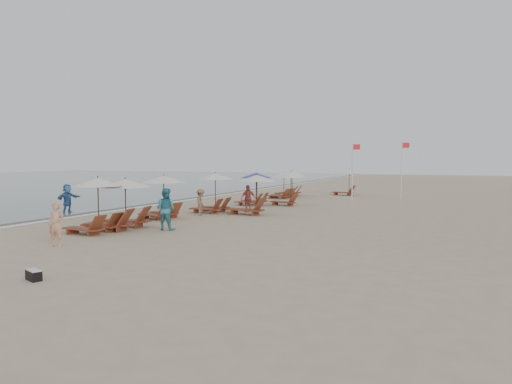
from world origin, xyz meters
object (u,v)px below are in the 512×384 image
at_px(lounger_station_6, 290,183).
at_px(inland_station_2, 347,179).
at_px(lounger_station_2, 161,195).
at_px(inland_station_0, 251,192).
at_px(beachgoer_mid_a, 166,209).
at_px(beachgoer_mid_b, 201,202).
at_px(lounger_station_1, 121,205).
at_px(inland_station_1, 288,184).
at_px(waterline_walker, 67,199).
at_px(duffel_bag, 34,275).
at_px(lounger_station_4, 253,188).
at_px(lounger_station_3, 212,193).
at_px(flag_pole_near, 353,168).
at_px(beachgoer_near, 56,224).
at_px(beachgoer_far_a, 248,198).
at_px(lounger_station_0, 94,207).
at_px(lounger_station_5, 282,184).

height_order(lounger_station_6, inland_station_2, inland_station_2).
distance_m(lounger_station_2, inland_station_0, 5.01).
bearing_deg(inland_station_0, inland_station_2, 84.26).
distance_m(beachgoer_mid_a, beachgoer_mid_b, 5.41).
xyz_separation_m(lounger_station_1, inland_station_1, (3.14, 13.08, 0.41)).
relative_size(lounger_station_6, waterline_walker, 1.51).
bearing_deg(duffel_bag, waterline_walker, 132.66).
xyz_separation_m(inland_station_1, inland_station_2, (1.53, 10.39, -0.06)).
distance_m(lounger_station_4, inland_station_1, 2.35).
height_order(lounger_station_4, beachgoer_mid_b, lounger_station_4).
bearing_deg(lounger_station_2, duffel_bag, -69.44).
bearing_deg(duffel_bag, lounger_station_4, 98.31).
height_order(lounger_station_3, flag_pole_near, flag_pole_near).
bearing_deg(lounger_station_6, flag_pole_near, -21.57).
xyz_separation_m(lounger_station_4, inland_station_1, (2.19, 0.78, 0.31)).
height_order(lounger_station_4, beachgoer_near, lounger_station_4).
height_order(inland_station_0, inland_station_2, same).
bearing_deg(lounger_station_4, inland_station_0, -67.21).
distance_m(lounger_station_3, lounger_station_6, 13.47).
bearing_deg(inland_station_2, beachgoer_far_a, -98.95).
height_order(lounger_station_4, inland_station_2, inland_station_2).
height_order(lounger_station_0, beachgoer_mid_b, lounger_station_0).
xyz_separation_m(lounger_station_2, lounger_station_6, (0.99, 17.07, -0.17)).
xyz_separation_m(beachgoer_mid_a, waterline_walker, (-8.85, 3.05, -0.08)).
height_order(lounger_station_3, beachgoer_far_a, lounger_station_3).
bearing_deg(lounger_station_2, lounger_station_4, 80.08).
bearing_deg(lounger_station_6, lounger_station_4, -86.67).
relative_size(lounger_station_1, inland_station_0, 0.99).
xyz_separation_m(inland_station_1, waterline_walker, (-9.97, -9.49, -0.62)).
xyz_separation_m(inland_station_2, flag_pole_near, (1.60, -4.89, 1.03)).
xyz_separation_m(lounger_station_1, flag_pole_near, (6.26, 18.58, 1.38)).
bearing_deg(lounger_station_2, beachgoer_mid_a, -51.97).
height_order(beachgoer_near, duffel_bag, beachgoer_near).
bearing_deg(lounger_station_6, lounger_station_1, -91.22).
bearing_deg(lounger_station_4, lounger_station_5, 92.06).
xyz_separation_m(lounger_station_2, lounger_station_4, (1.49, 8.49, -0.09)).
distance_m(lounger_station_0, beachgoer_far_a, 10.23).
bearing_deg(beachgoer_mid_a, inland_station_2, -100.98).
bearing_deg(waterline_walker, lounger_station_2, -84.55).
bearing_deg(inland_station_1, inland_station_2, 81.63).
bearing_deg(beachgoer_mid_a, lounger_station_1, 10.35).
xyz_separation_m(lounger_station_5, beachgoer_mid_b, (-0.04, -12.43, -0.37)).
bearing_deg(lounger_station_4, beachgoer_far_a, -70.20).
relative_size(lounger_station_2, lounger_station_5, 1.07).
relative_size(lounger_station_3, inland_station_0, 0.87).
bearing_deg(lounger_station_4, waterline_walker, -131.73).
relative_size(lounger_station_0, inland_station_0, 0.84).
bearing_deg(beachgoer_near, duffel_bag, -66.18).
xyz_separation_m(lounger_station_6, duffel_bag, (3.48, -28.95, -0.94)).
xyz_separation_m(lounger_station_3, flag_pole_near, (5.76, 11.17, 1.29)).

